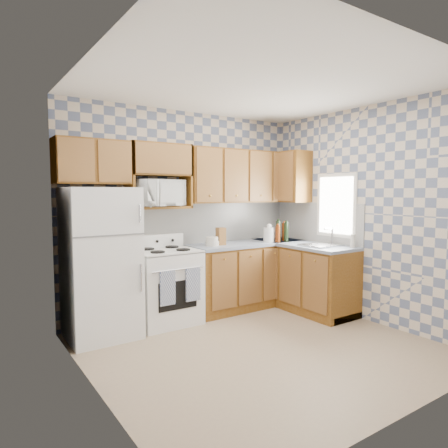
# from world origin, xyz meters

# --- Properties ---
(floor) EXTENTS (3.40, 3.40, 0.00)m
(floor) POSITION_xyz_m (0.00, 0.00, 0.00)
(floor) COLOR #90775F
(floor) RESTS_ON ground
(back_wall) EXTENTS (3.40, 0.02, 2.70)m
(back_wall) POSITION_xyz_m (0.00, 1.60, 1.35)
(back_wall) COLOR slate
(back_wall) RESTS_ON ground
(right_wall) EXTENTS (0.02, 3.20, 2.70)m
(right_wall) POSITION_xyz_m (1.70, 0.00, 1.35)
(right_wall) COLOR slate
(right_wall) RESTS_ON ground
(backsplash_back) EXTENTS (2.60, 0.02, 0.56)m
(backsplash_back) POSITION_xyz_m (0.40, 1.59, 1.20)
(backsplash_back) COLOR silver
(backsplash_back) RESTS_ON back_wall
(backsplash_right) EXTENTS (0.02, 1.60, 0.56)m
(backsplash_right) POSITION_xyz_m (1.69, 0.80, 1.20)
(backsplash_right) COLOR silver
(backsplash_right) RESTS_ON right_wall
(refrigerator) EXTENTS (0.75, 0.70, 1.68)m
(refrigerator) POSITION_xyz_m (-1.27, 1.25, 0.84)
(refrigerator) COLOR white
(refrigerator) RESTS_ON floor
(stove_body) EXTENTS (0.76, 0.65, 0.90)m
(stove_body) POSITION_xyz_m (-0.47, 1.28, 0.45)
(stove_body) COLOR white
(stove_body) RESTS_ON floor
(cooktop) EXTENTS (0.76, 0.65, 0.02)m
(cooktop) POSITION_xyz_m (-0.47, 1.28, 0.91)
(cooktop) COLOR silver
(cooktop) RESTS_ON stove_body
(backguard) EXTENTS (0.76, 0.08, 0.17)m
(backguard) POSITION_xyz_m (-0.47, 1.55, 1.00)
(backguard) COLOR white
(backguard) RESTS_ON cooktop
(dish_towel_left) EXTENTS (0.19, 0.02, 0.40)m
(dish_towel_left) POSITION_xyz_m (-0.61, 0.93, 0.53)
(dish_towel_left) COLOR navy
(dish_towel_left) RESTS_ON stove_body
(dish_towel_right) EXTENTS (0.19, 0.02, 0.40)m
(dish_towel_right) POSITION_xyz_m (-0.28, 0.93, 0.53)
(dish_towel_right) COLOR navy
(dish_towel_right) RESTS_ON stove_body
(base_cabinets_back) EXTENTS (1.75, 0.60, 0.88)m
(base_cabinets_back) POSITION_xyz_m (0.82, 1.30, 0.44)
(base_cabinets_back) COLOR #5F350C
(base_cabinets_back) RESTS_ON floor
(base_cabinets_right) EXTENTS (0.60, 1.60, 0.88)m
(base_cabinets_right) POSITION_xyz_m (1.40, 0.80, 0.44)
(base_cabinets_right) COLOR #5F350C
(base_cabinets_right) RESTS_ON floor
(countertop_back) EXTENTS (1.77, 0.63, 0.04)m
(countertop_back) POSITION_xyz_m (0.82, 1.30, 0.90)
(countertop_back) COLOR slate
(countertop_back) RESTS_ON base_cabinets_back
(countertop_right) EXTENTS (0.63, 1.60, 0.04)m
(countertop_right) POSITION_xyz_m (1.40, 0.80, 0.90)
(countertop_right) COLOR slate
(countertop_right) RESTS_ON base_cabinets_right
(upper_cabinets_back) EXTENTS (1.75, 0.33, 0.74)m
(upper_cabinets_back) POSITION_xyz_m (0.82, 1.44, 1.85)
(upper_cabinets_back) COLOR #5F350C
(upper_cabinets_back) RESTS_ON back_wall
(upper_cabinets_fridge) EXTENTS (0.82, 0.33, 0.50)m
(upper_cabinets_fridge) POSITION_xyz_m (-1.29, 1.44, 1.97)
(upper_cabinets_fridge) COLOR #5F350C
(upper_cabinets_fridge) RESTS_ON back_wall
(upper_cabinets_right) EXTENTS (0.33, 0.70, 0.74)m
(upper_cabinets_right) POSITION_xyz_m (1.53, 1.25, 1.85)
(upper_cabinets_right) COLOR #5F350C
(upper_cabinets_right) RESTS_ON right_wall
(microwave_shelf) EXTENTS (0.80, 0.33, 0.03)m
(microwave_shelf) POSITION_xyz_m (-0.47, 1.44, 1.44)
(microwave_shelf) COLOR #5F350C
(microwave_shelf) RESTS_ON back_wall
(microwave) EXTENTS (0.69, 0.55, 0.33)m
(microwave) POSITION_xyz_m (-0.51, 1.41, 1.62)
(microwave) COLOR white
(microwave) RESTS_ON microwave_shelf
(sink) EXTENTS (0.48, 0.40, 0.03)m
(sink) POSITION_xyz_m (1.40, 0.45, 0.93)
(sink) COLOR #B7B7BC
(sink) RESTS_ON countertop_right
(window) EXTENTS (0.02, 0.66, 0.86)m
(window) POSITION_xyz_m (1.69, 0.45, 1.45)
(window) COLOR silver
(window) RESTS_ON right_wall
(bottle_0) EXTENTS (0.07, 0.07, 0.30)m
(bottle_0) POSITION_xyz_m (1.23, 1.11, 1.07)
(bottle_0) COLOR black
(bottle_0) RESTS_ON countertop_back
(bottle_1) EXTENTS (0.07, 0.07, 0.28)m
(bottle_1) POSITION_xyz_m (1.33, 1.05, 1.06)
(bottle_1) COLOR black
(bottle_1) RESTS_ON countertop_back
(bottle_2) EXTENTS (0.07, 0.07, 0.26)m
(bottle_2) POSITION_xyz_m (1.38, 1.15, 1.05)
(bottle_2) COLOR #66270A
(bottle_2) RESTS_ON countertop_back
(bottle_3) EXTENTS (0.07, 0.07, 0.24)m
(bottle_3) POSITION_xyz_m (1.16, 1.04, 1.04)
(bottle_3) COLOR #66270A
(bottle_3) RESTS_ON countertop_back
(knife_block) EXTENTS (0.11, 0.11, 0.23)m
(knife_block) POSITION_xyz_m (0.35, 1.27, 1.04)
(knife_block) COLOR brown
(knife_block) RESTS_ON countertop_back
(electric_kettle) EXTENTS (0.16, 0.16, 0.20)m
(electric_kettle) POSITION_xyz_m (1.10, 1.15, 1.02)
(electric_kettle) COLOR white
(electric_kettle) RESTS_ON countertop_back
(food_containers) EXTENTS (0.18, 0.18, 0.12)m
(food_containers) POSITION_xyz_m (0.20, 1.25, 0.98)
(food_containers) COLOR beige
(food_containers) RESTS_ON countertop_back
(soap_bottle) EXTENTS (0.06, 0.06, 0.17)m
(soap_bottle) POSITION_xyz_m (1.61, 0.11, 1.01)
(soap_bottle) COLOR beige
(soap_bottle) RESTS_ON countertop_right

